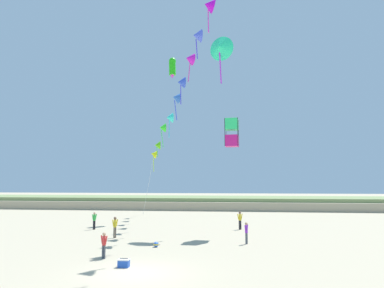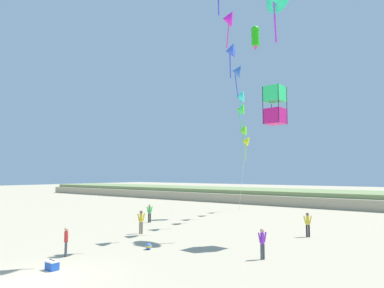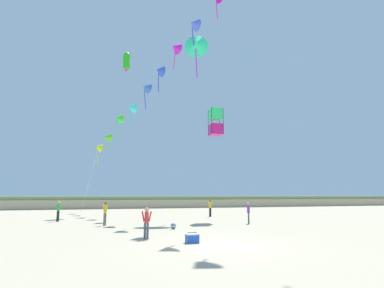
{
  "view_description": "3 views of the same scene",
  "coord_description": "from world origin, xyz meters",
  "px_view_note": "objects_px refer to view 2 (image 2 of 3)",
  "views": [
    {
      "loc": [
        4.68,
        -16.97,
        4.45
      ],
      "look_at": [
        1.27,
        12.0,
        7.7
      ],
      "focal_mm": 32.0,
      "sensor_mm": 36.0,
      "label": 1
    },
    {
      "loc": [
        13.66,
        -7.67,
        4.34
      ],
      "look_at": [
        -1.41,
        11.88,
        6.5
      ],
      "focal_mm": 32.0,
      "sensor_mm": 36.0,
      "label": 2
    },
    {
      "loc": [
        -5.03,
        -12.27,
        2.12
      ],
      "look_at": [
        1.11,
        8.32,
        5.78
      ],
      "focal_mm": 28.0,
      "sensor_mm": 36.0,
      "label": 3
    }
  ],
  "objects_px": {
    "large_kite_low_lead": "(275,105)",
    "person_near_left": "(66,240)",
    "person_mid_center": "(262,241)",
    "person_far_left": "(308,223)",
    "beach_ball": "(148,246)",
    "beach_cooler": "(52,265)",
    "large_kite_mid_trail": "(255,37)",
    "person_far_right": "(150,212)",
    "person_near_right": "(141,220)"
  },
  "relations": [
    {
      "from": "person_near_left",
      "to": "person_far_left",
      "type": "bearing_deg",
      "value": 58.46
    },
    {
      "from": "person_far_left",
      "to": "person_far_right",
      "type": "xyz_separation_m",
      "value": [
        -13.69,
        -1.6,
        -0.02
      ]
    },
    {
      "from": "person_near_right",
      "to": "large_kite_low_lead",
      "type": "bearing_deg",
      "value": 15.29
    },
    {
      "from": "person_far_left",
      "to": "person_mid_center",
      "type": "bearing_deg",
      "value": -87.79
    },
    {
      "from": "person_mid_center",
      "to": "person_near_right",
      "type": "bearing_deg",
      "value": 171.81
    },
    {
      "from": "person_mid_center",
      "to": "large_kite_mid_trail",
      "type": "bearing_deg",
      "value": 117.34
    },
    {
      "from": "person_near_right",
      "to": "person_far_right",
      "type": "height_order",
      "value": "person_near_right"
    },
    {
      "from": "person_near_right",
      "to": "large_kite_mid_trail",
      "type": "distance_m",
      "value": 23.5
    },
    {
      "from": "person_mid_center",
      "to": "person_far_right",
      "type": "xyz_separation_m",
      "value": [
        -13.99,
        6.01,
        0.04
      ]
    },
    {
      "from": "beach_ball",
      "to": "large_kite_mid_trail",
      "type": "bearing_deg",
      "value": 96.84
    },
    {
      "from": "person_near_left",
      "to": "large_kite_mid_trail",
      "type": "relative_size",
      "value": 0.56
    },
    {
      "from": "person_mid_center",
      "to": "beach_ball",
      "type": "distance_m",
      "value": 6.56
    },
    {
      "from": "large_kite_low_lead",
      "to": "beach_ball",
      "type": "distance_m",
      "value": 11.68
    },
    {
      "from": "person_mid_center",
      "to": "person_far_left",
      "type": "xyz_separation_m",
      "value": [
        -0.29,
        7.61,
        0.06
      ]
    },
    {
      "from": "person_near_right",
      "to": "person_far_right",
      "type": "xyz_separation_m",
      "value": [
        -3.61,
        4.51,
        -0.02
      ]
    },
    {
      "from": "person_mid_center",
      "to": "large_kite_mid_trail",
      "type": "xyz_separation_m",
      "value": [
        -8.42,
        16.29,
        18.21
      ]
    },
    {
      "from": "person_far_right",
      "to": "beach_ball",
      "type": "distance_m",
      "value": 11.09
    },
    {
      "from": "person_near_left",
      "to": "person_near_right",
      "type": "distance_m",
      "value": 7.5
    },
    {
      "from": "person_far_left",
      "to": "beach_cooler",
      "type": "xyz_separation_m",
      "value": [
        -6.4,
        -15.18,
        -0.75
      ]
    },
    {
      "from": "person_near_left",
      "to": "large_kite_mid_trail",
      "type": "xyz_separation_m",
      "value": [
        0.07,
        22.05,
        18.24
      ]
    },
    {
      "from": "person_far_left",
      "to": "large_kite_mid_trail",
      "type": "bearing_deg",
      "value": 133.11
    },
    {
      "from": "person_near_right",
      "to": "person_mid_center",
      "type": "relative_size",
      "value": 1.07
    },
    {
      "from": "large_kite_mid_trail",
      "to": "beach_cooler",
      "type": "xyz_separation_m",
      "value": [
        1.73,
        -23.87,
        -18.9
      ]
    },
    {
      "from": "large_kite_low_lead",
      "to": "person_mid_center",
      "type": "bearing_deg",
      "value": -76.69
    },
    {
      "from": "large_kite_low_lead",
      "to": "beach_cooler",
      "type": "xyz_separation_m",
      "value": [
        -5.73,
        -11.64,
        -8.51
      ]
    },
    {
      "from": "beach_cooler",
      "to": "beach_ball",
      "type": "height_order",
      "value": "beach_cooler"
    },
    {
      "from": "person_near_right",
      "to": "person_far_right",
      "type": "bearing_deg",
      "value": 128.63
    },
    {
      "from": "person_near_right",
      "to": "beach_ball",
      "type": "height_order",
      "value": "person_near_right"
    },
    {
      "from": "person_near_right",
      "to": "person_far_left",
      "type": "height_order",
      "value": "person_near_right"
    },
    {
      "from": "person_far_right",
      "to": "beach_ball",
      "type": "height_order",
      "value": "person_far_right"
    },
    {
      "from": "person_mid_center",
      "to": "beach_ball",
      "type": "relative_size",
      "value": 4.3
    },
    {
      "from": "large_kite_mid_trail",
      "to": "person_mid_center",
      "type": "bearing_deg",
      "value": -62.66
    },
    {
      "from": "person_near_left",
      "to": "person_mid_center",
      "type": "relative_size",
      "value": 0.97
    },
    {
      "from": "person_near_right",
      "to": "large_kite_low_lead",
      "type": "height_order",
      "value": "large_kite_low_lead"
    },
    {
      "from": "person_mid_center",
      "to": "large_kite_low_lead",
      "type": "bearing_deg",
      "value": 103.31
    },
    {
      "from": "large_kite_mid_trail",
      "to": "beach_cooler",
      "type": "distance_m",
      "value": 30.49
    },
    {
      "from": "person_mid_center",
      "to": "person_far_left",
      "type": "bearing_deg",
      "value": 92.21
    },
    {
      "from": "beach_cooler",
      "to": "person_mid_center",
      "type": "bearing_deg",
      "value": 48.53
    },
    {
      "from": "person_near_right",
      "to": "person_near_left",
      "type": "bearing_deg",
      "value": -75.47
    },
    {
      "from": "person_far_right",
      "to": "large_kite_mid_trail",
      "type": "bearing_deg",
      "value": 61.59
    },
    {
      "from": "person_near_left",
      "to": "person_far_left",
      "type": "xyz_separation_m",
      "value": [
        8.2,
        13.37,
        0.09
      ]
    },
    {
      "from": "person_far_right",
      "to": "person_mid_center",
      "type": "bearing_deg",
      "value": -23.25
    },
    {
      "from": "person_far_left",
      "to": "beach_cooler",
      "type": "relative_size",
      "value": 2.88
    },
    {
      "from": "person_far_left",
      "to": "person_near_right",
      "type": "bearing_deg",
      "value": -148.79
    },
    {
      "from": "large_kite_low_lead",
      "to": "person_near_left",
      "type": "bearing_deg",
      "value": -127.47
    },
    {
      "from": "person_mid_center",
      "to": "person_far_right",
      "type": "relative_size",
      "value": 0.96
    },
    {
      "from": "person_near_left",
      "to": "person_mid_center",
      "type": "xyz_separation_m",
      "value": [
        8.5,
        5.76,
        0.03
      ]
    },
    {
      "from": "person_near_left",
      "to": "beach_cooler",
      "type": "height_order",
      "value": "person_near_left"
    },
    {
      "from": "large_kite_low_lead",
      "to": "beach_ball",
      "type": "relative_size",
      "value": 6.73
    },
    {
      "from": "person_far_left",
      "to": "large_kite_low_lead",
      "type": "relative_size",
      "value": 0.68
    }
  ]
}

